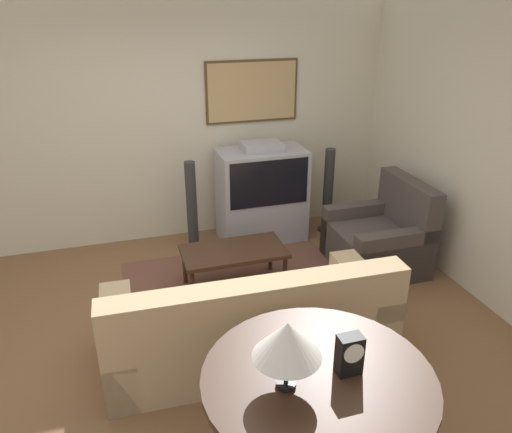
# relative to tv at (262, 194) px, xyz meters

# --- Properties ---
(ground_plane) EXTENTS (12.00, 12.00, 0.00)m
(ground_plane) POSITION_rel_tv_xyz_m (-1.00, -1.70, -0.56)
(ground_plane) COLOR brown
(wall_back) EXTENTS (12.00, 0.10, 2.70)m
(wall_back) POSITION_rel_tv_xyz_m (-0.98, 0.43, 0.79)
(wall_back) COLOR beige
(wall_back) RESTS_ON ground_plane
(wall_right) EXTENTS (0.06, 12.00, 2.70)m
(wall_right) POSITION_rel_tv_xyz_m (1.63, -1.70, 0.79)
(wall_right) COLOR beige
(wall_right) RESTS_ON ground_plane
(area_rug) EXTENTS (2.20, 1.52, 0.01)m
(area_rug) POSITION_rel_tv_xyz_m (-0.56, -0.95, -0.56)
(area_rug) COLOR brown
(area_rug) RESTS_ON ground_plane
(tv) EXTENTS (1.00, 0.57, 1.19)m
(tv) POSITION_rel_tv_xyz_m (0.00, 0.00, 0.00)
(tv) COLOR #9E9EA3
(tv) RESTS_ON ground_plane
(couch) EXTENTS (2.28, 0.99, 0.86)m
(couch) POSITION_rel_tv_xyz_m (-0.75, -2.04, -0.26)
(couch) COLOR tan
(couch) RESTS_ON ground_plane
(armchair) EXTENTS (0.87, 0.93, 0.95)m
(armchair) POSITION_rel_tv_xyz_m (1.01, -1.01, -0.26)
(armchair) COLOR #473D38
(armchair) RESTS_ON ground_plane
(coffee_table) EXTENTS (1.01, 0.54, 0.43)m
(coffee_table) POSITION_rel_tv_xyz_m (-0.61, -1.00, -0.18)
(coffee_table) COLOR #3D2619
(coffee_table) RESTS_ON ground_plane
(console_table) EXTENTS (1.30, 1.30, 0.80)m
(console_table) POSITION_rel_tv_xyz_m (-0.71, -3.24, 0.17)
(console_table) COLOR #3D2619
(console_table) RESTS_ON ground_plane
(table_lamp) EXTENTS (0.37, 0.37, 0.41)m
(table_lamp) POSITION_rel_tv_xyz_m (-0.90, -3.26, 0.54)
(table_lamp) COLOR black
(table_lamp) RESTS_ON console_table
(mantel_clock) EXTENTS (0.14, 0.10, 0.24)m
(mantel_clock) POSITION_rel_tv_xyz_m (-0.54, -3.26, 0.36)
(mantel_clock) COLOR black
(mantel_clock) RESTS_ON console_table
(speaker_tower_left) EXTENTS (0.20, 0.20, 1.05)m
(speaker_tower_left) POSITION_rel_tv_xyz_m (-0.84, -0.04, -0.06)
(speaker_tower_left) COLOR black
(speaker_tower_left) RESTS_ON ground_plane
(speaker_tower_right) EXTENTS (0.20, 0.20, 1.05)m
(speaker_tower_right) POSITION_rel_tv_xyz_m (0.84, -0.04, -0.06)
(speaker_tower_right) COLOR black
(speaker_tower_right) RESTS_ON ground_plane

